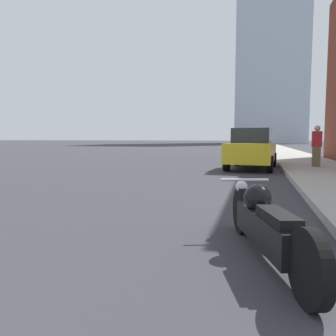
{
  "coord_description": "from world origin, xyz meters",
  "views": [
    {
      "loc": [
        3.83,
        1.4,
        1.27
      ],
      "look_at": [
        2.14,
        7.7,
        0.68
      ],
      "focal_mm": 35.0,
      "sensor_mm": 36.0,
      "label": 1
    }
  ],
  "objects_px": {
    "parked_car_yellow": "(252,149)",
    "pedestrian": "(317,146)",
    "parked_car_white": "(253,143)",
    "motorcycle": "(265,224)",
    "parked_car_green": "(251,144)",
    "parked_car_silver": "(255,141)"
  },
  "relations": [
    {
      "from": "parked_car_green",
      "to": "parked_car_silver",
      "type": "xyz_separation_m",
      "value": [
        0.3,
        26.05,
        0.01
      ]
    },
    {
      "from": "parked_car_yellow",
      "to": "parked_car_silver",
      "type": "xyz_separation_m",
      "value": [
        0.08,
        37.48,
        0.01
      ]
    },
    {
      "from": "parked_car_yellow",
      "to": "motorcycle",
      "type": "bearing_deg",
      "value": -82.99
    },
    {
      "from": "motorcycle",
      "to": "parked_car_silver",
      "type": "bearing_deg",
      "value": 73.33
    },
    {
      "from": "parked_car_yellow",
      "to": "pedestrian",
      "type": "relative_size",
      "value": 2.68
    },
    {
      "from": "motorcycle",
      "to": "parked_car_white",
      "type": "relative_size",
      "value": 0.63
    },
    {
      "from": "parked_car_white",
      "to": "motorcycle",
      "type": "bearing_deg",
      "value": -87.48
    },
    {
      "from": "motorcycle",
      "to": "parked_car_white",
      "type": "xyz_separation_m",
      "value": [
        -0.46,
        34.96,
        0.4
      ]
    },
    {
      "from": "parked_car_yellow",
      "to": "parked_car_white",
      "type": "relative_size",
      "value": 1.11
    },
    {
      "from": "parked_car_white",
      "to": "pedestrian",
      "type": "bearing_deg",
      "value": -81.89
    },
    {
      "from": "parked_car_white",
      "to": "parked_car_silver",
      "type": "bearing_deg",
      "value": 90.51
    },
    {
      "from": "motorcycle",
      "to": "parked_car_green",
      "type": "relative_size",
      "value": 0.6
    },
    {
      "from": "parked_car_yellow",
      "to": "parked_car_silver",
      "type": "bearing_deg",
      "value": 95.52
    },
    {
      "from": "parked_car_yellow",
      "to": "pedestrian",
      "type": "xyz_separation_m",
      "value": [
        2.5,
        0.07,
        0.14
      ]
    },
    {
      "from": "parked_car_silver",
      "to": "pedestrian",
      "type": "height_order",
      "value": "pedestrian"
    },
    {
      "from": "parked_car_yellow",
      "to": "parked_car_green",
      "type": "bearing_deg",
      "value": 96.75
    },
    {
      "from": "parked_car_green",
      "to": "parked_car_white",
      "type": "bearing_deg",
      "value": 95.81
    },
    {
      "from": "motorcycle",
      "to": "parked_car_silver",
      "type": "distance_m",
      "value": 48.08
    },
    {
      "from": "motorcycle",
      "to": "pedestrian",
      "type": "distance_m",
      "value": 10.92
    },
    {
      "from": "parked_car_white",
      "to": "parked_car_silver",
      "type": "xyz_separation_m",
      "value": [
        0.29,
        13.12,
        0.07
      ]
    },
    {
      "from": "motorcycle",
      "to": "parked_car_white",
      "type": "bearing_deg",
      "value": 73.87
    },
    {
      "from": "motorcycle",
      "to": "parked_car_green",
      "type": "height_order",
      "value": "parked_car_green"
    }
  ]
}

